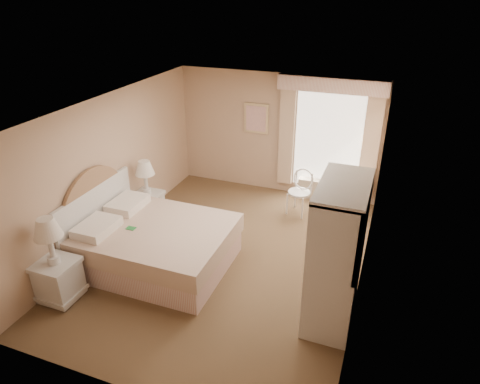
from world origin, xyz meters
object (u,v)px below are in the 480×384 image
at_px(round_table, 353,186).
at_px(nightstand_far, 148,199).
at_px(bed, 149,242).
at_px(nightstand_near, 57,270).
at_px(cafe_chair, 301,188).
at_px(armoire, 336,265).

bearing_deg(round_table, nightstand_far, -152.78).
relative_size(bed, nightstand_near, 1.79).
height_order(bed, cafe_chair, bed).
bearing_deg(bed, cafe_chair, 53.45).
xyz_separation_m(nightstand_far, cafe_chair, (2.58, 1.34, 0.06)).
distance_m(bed, nightstand_near, 1.41).
height_order(nightstand_near, cafe_chair, nightstand_near).
xyz_separation_m(bed, round_table, (2.78, 2.97, 0.13)).
bearing_deg(armoire, nightstand_near, -164.29).
relative_size(bed, nightstand_far, 1.93).
bearing_deg(cafe_chair, armoire, -54.00).
distance_m(nightstand_far, armoire, 3.91).
bearing_deg(nightstand_near, round_table, 49.97).
bearing_deg(nightstand_near, bed, 58.85).
distance_m(nightstand_far, cafe_chair, 2.91).
bearing_deg(round_table, bed, -133.11).
relative_size(nightstand_near, armoire, 0.66).
relative_size(nightstand_far, round_table, 1.56).
xyz_separation_m(nightstand_far, round_table, (3.50, 1.80, 0.06)).
distance_m(round_table, cafe_chair, 1.04).
relative_size(nightstand_far, armoire, 0.61).
xyz_separation_m(round_table, armoire, (0.15, -3.14, 0.30)).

